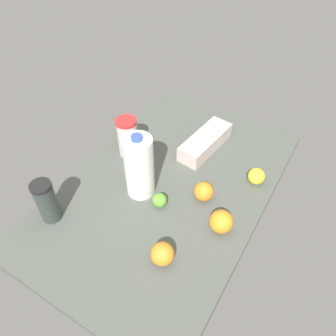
# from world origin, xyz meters

# --- Properties ---
(countertop) EXTENTS (1.20, 0.76, 0.03)m
(countertop) POSITION_xyz_m (0.00, 0.00, 0.01)
(countertop) COLOR #4B514A
(countertop) RESTS_ON ground
(egg_carton) EXTENTS (0.31, 0.14, 0.07)m
(egg_carton) POSITION_xyz_m (0.29, -0.02, 0.07)
(egg_carton) COLOR beige
(egg_carton) RESTS_ON countertop
(shaker_bottle) EXTENTS (0.08, 0.08, 0.18)m
(shaker_bottle) POSITION_xyz_m (-0.36, 0.29, 0.12)
(shaker_bottle) COLOR #303A35
(shaker_bottle) RESTS_ON countertop
(milk_jug) EXTENTS (0.11, 0.11, 0.28)m
(milk_jug) POSITION_xyz_m (-0.08, 0.08, 0.16)
(milk_jug) COLOR white
(milk_jug) RESTS_ON countertop
(tumbler_cup) EXTENTS (0.09, 0.09, 0.18)m
(tumbler_cup) POSITION_xyz_m (0.08, 0.25, 0.12)
(tumbler_cup) COLOR beige
(tumbler_cup) RESTS_ON countertop
(orange_beside_bowl) EXTENTS (0.08, 0.08, 0.08)m
(orange_beside_bowl) POSITION_xyz_m (0.02, -0.15, 0.07)
(orange_beside_bowl) COLOR orange
(orange_beside_bowl) RESTS_ON countertop
(orange_loose) EXTENTS (0.08, 0.08, 0.08)m
(orange_loose) POSITION_xyz_m (-0.30, -0.16, 0.07)
(orange_loose) COLOR orange
(orange_loose) RESTS_ON countertop
(lime_by_jug) EXTENTS (0.06, 0.06, 0.06)m
(lime_by_jug) POSITION_xyz_m (-0.10, -0.03, 0.06)
(lime_by_jug) COLOR #5EAA30
(lime_by_jug) RESTS_ON countertop
(lemon_near_front) EXTENTS (0.07, 0.07, 0.07)m
(lemon_near_front) POSITION_xyz_m (0.20, -0.30, 0.06)
(lemon_near_front) COLOR yellow
(lemon_near_front) RESTS_ON countertop
(orange_far_back) EXTENTS (0.09, 0.09, 0.09)m
(orange_far_back) POSITION_xyz_m (-0.08, -0.27, 0.07)
(orange_far_back) COLOR orange
(orange_far_back) RESTS_ON countertop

